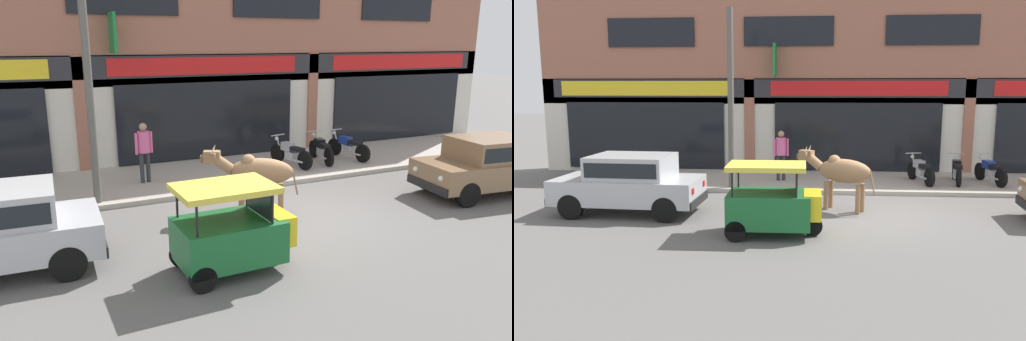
{
  "view_description": "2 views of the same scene",
  "coord_description": "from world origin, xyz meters",
  "views": [
    {
      "loc": [
        -5.38,
        -9.15,
        3.78
      ],
      "look_at": [
        -0.59,
        1.0,
        0.87
      ],
      "focal_mm": 35.0,
      "sensor_mm": 36.0,
      "label": 1
    },
    {
      "loc": [
        -1.64,
        -12.07,
        3.08
      ],
      "look_at": [
        -2.7,
        1.0,
        0.89
      ],
      "focal_mm": 35.0,
      "sensor_mm": 36.0,
      "label": 2
    }
  ],
  "objects": [
    {
      "name": "utility_pole",
      "position": [
        -3.98,
        2.5,
        2.73
      ],
      "size": [
        0.18,
        0.18,
        5.21
      ],
      "primitive_type": "cylinder",
      "color": "#595651",
      "rests_on": "sidewalk"
    },
    {
      "name": "shop_building",
      "position": [
        -0.0,
        6.06,
        3.95
      ],
      "size": [
        23.0,
        1.4,
        8.34
      ],
      "color": "#9E604C",
      "rests_on": "ground"
    },
    {
      "name": "auto_rickshaw",
      "position": [
        -2.41,
        -1.92,
        0.66
      ],
      "size": [
        2.0,
        1.19,
        1.52
      ],
      "color": "black",
      "rests_on": "ground"
    },
    {
      "name": "ground_plane",
      "position": [
        0.0,
        0.0,
        0.0
      ],
      "size": [
        90.0,
        90.0,
        0.0
      ],
      "primitive_type": "plane",
      "color": "#605E5B"
    },
    {
      "name": "motorcycle_0",
      "position": [
        1.82,
        3.66,
        0.51
      ],
      "size": [
        0.63,
        1.79,
        0.88
      ],
      "color": "black",
      "rests_on": "sidewalk"
    },
    {
      "name": "pedestrian",
      "position": [
        -2.57,
        3.71,
        1.11
      ],
      "size": [
        0.49,
        0.32,
        1.6
      ],
      "color": "#2D2D33",
      "rests_on": "sidewalk"
    },
    {
      "name": "car_1",
      "position": [
        -6.04,
        -0.36,
        0.81
      ],
      "size": [
        3.67,
        1.75,
        1.46
      ],
      "color": "black",
      "rests_on": "ground"
    },
    {
      "name": "cow",
      "position": [
        -0.87,
        0.37,
        1.01
      ],
      "size": [
        1.95,
        1.25,
        1.61
      ],
      "color": "#936B47",
      "rests_on": "ground"
    },
    {
      "name": "motorcycle_1",
      "position": [
        2.94,
        3.74,
        0.51
      ],
      "size": [
        0.61,
        1.8,
        0.88
      ],
      "color": "black",
      "rests_on": "sidewalk"
    },
    {
      "name": "motorcycle_2",
      "position": [
        3.95,
        3.72,
        0.51
      ],
      "size": [
        0.56,
        1.8,
        0.88
      ],
      "color": "black",
      "rests_on": "sidewalk"
    },
    {
      "name": "sidewalk",
      "position": [
        0.0,
        4.0,
        0.06
      ],
      "size": [
        19.0,
        3.6,
        0.12
      ],
      "primitive_type": "cube",
      "color": "#A8A093",
      "rests_on": "ground"
    }
  ]
}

